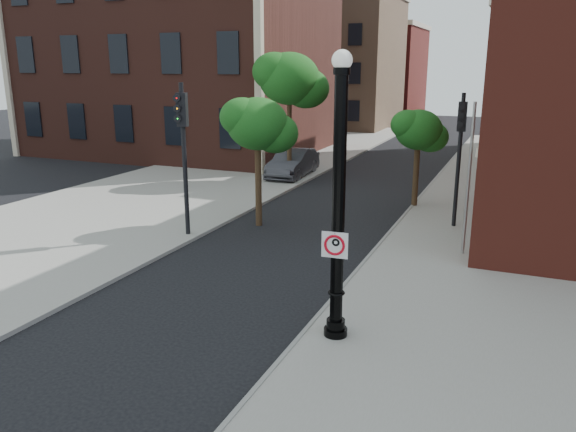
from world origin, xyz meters
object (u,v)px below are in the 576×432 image
at_px(traffic_signal_left, 183,135).
at_px(traffic_signal_right, 460,139).
at_px(lamppost, 338,215).
at_px(parked_car, 293,163).
at_px(no_parking_sign, 335,245).

height_order(traffic_signal_left, traffic_signal_right, traffic_signal_left).
bearing_deg(traffic_signal_left, lamppost, -53.03).
bearing_deg(parked_car, lamppost, -68.11).
xyz_separation_m(parked_car, traffic_signal_right, (9.27, -6.90, 2.56)).
distance_m(parked_car, traffic_signal_left, 11.97).
xyz_separation_m(lamppost, no_parking_sign, (-0.01, -0.16, -0.60)).
relative_size(parked_car, traffic_signal_right, 0.94).
relative_size(lamppost, parked_car, 1.32).
bearing_deg(parked_car, no_parking_sign, -68.35).
bearing_deg(parked_car, traffic_signal_left, -89.60).
bearing_deg(no_parking_sign, lamppost, 81.82).
bearing_deg(lamppost, no_parking_sign, -93.80).
bearing_deg(no_parking_sign, parked_car, 110.60).
distance_m(parked_car, traffic_signal_right, 11.84).
relative_size(no_parking_sign, traffic_signal_left, 0.11).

